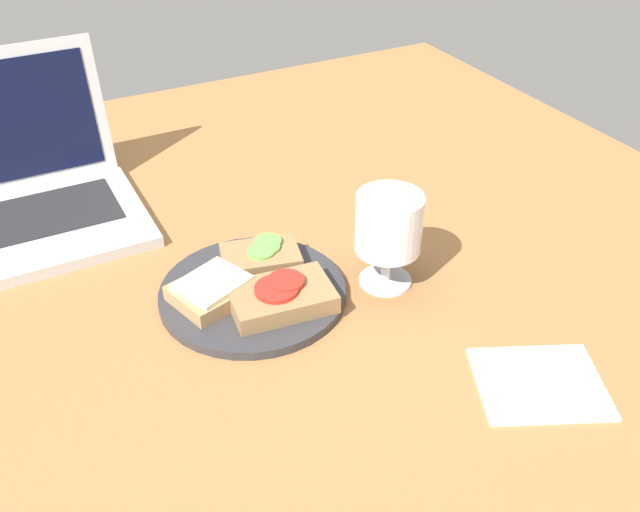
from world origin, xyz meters
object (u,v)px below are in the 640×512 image
(wine_glass, at_px, (389,226))
(napkin, at_px, (539,383))
(laptop, at_px, (7,197))
(sandwich_with_cucumber, at_px, (262,258))
(sandwich_with_cheese, at_px, (213,290))
(plate, at_px, (253,293))
(sandwich_with_tomato, at_px, (281,296))

(wine_glass, height_order, napkin, wine_glass)
(wine_glass, height_order, laptop, laptop)
(sandwich_with_cucumber, height_order, wine_glass, wine_glass)
(sandwich_with_cheese, bearing_deg, plate, -7.53)
(plate, height_order, napkin, plate)
(wine_glass, bearing_deg, sandwich_with_cucumber, 146.13)
(sandwich_with_cucumber, bearing_deg, napkin, -60.52)
(sandwich_with_cheese, bearing_deg, sandwich_with_tomato, -37.34)
(plate, height_order, wine_glass, wine_glass)
(sandwich_with_tomato, height_order, sandwich_with_cucumber, sandwich_with_tomato)
(plate, relative_size, napkin, 1.73)
(laptop, xyz_separation_m, napkin, (0.44, -0.59, -0.04))
(wine_glass, bearing_deg, laptop, 137.53)
(sandwich_with_cheese, distance_m, wine_glass, 0.22)
(sandwich_with_cheese, bearing_deg, wine_glass, -14.88)
(sandwich_with_cucumber, height_order, laptop, laptop)
(wine_glass, relative_size, laptop, 0.36)
(napkin, bearing_deg, sandwich_with_tomato, 129.17)
(sandwich_with_cucumber, relative_size, laptop, 0.32)
(laptop, bearing_deg, sandwich_with_cheese, -58.61)
(sandwich_with_tomato, relative_size, wine_glass, 1.04)
(sandwich_with_cheese, relative_size, laptop, 0.32)
(wine_glass, xyz_separation_m, laptop, (-0.39, 0.36, -0.04))
(sandwich_with_cheese, xyz_separation_m, wine_glass, (0.21, -0.06, 0.06))
(plate, bearing_deg, sandwich_with_cucumber, 52.00)
(sandwich_with_tomato, height_order, sandwich_with_cheese, sandwich_with_tomato)
(sandwich_with_cucumber, bearing_deg, sandwich_with_cheese, -157.46)
(sandwich_with_cucumber, bearing_deg, sandwich_with_tomato, -98.15)
(plate, xyz_separation_m, sandwich_with_cheese, (-0.05, 0.01, 0.02))
(napkin, bearing_deg, plate, 126.93)
(sandwich_with_cucumber, relative_size, sandwich_with_cheese, 1.01)
(sandwich_with_tomato, bearing_deg, sandwich_with_cheese, 142.66)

